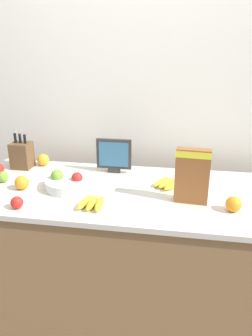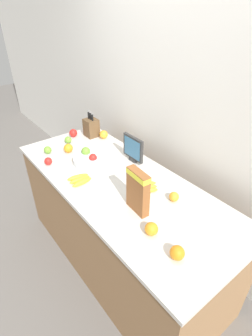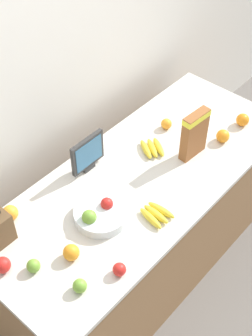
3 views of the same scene
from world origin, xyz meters
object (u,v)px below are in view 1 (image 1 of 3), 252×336
object	(u,v)px
cereal_box	(192,174)
orange_front_right	(43,160)
orange_front_left	(233,204)
orange_front_center	(22,183)
orange_mid_left	(204,179)
banana_bunch_right	(167,183)
knife_block	(22,155)
apple_front	(3,177)
apple_near_bananas	(17,203)
fruit_bowl	(69,183)
small_monitor	(114,155)
banana_bunch_left	(92,203)

from	to	relation	value
cereal_box	orange_front_right	world-z (taller)	cereal_box
cereal_box	orange_front_left	distance (m)	0.26
orange_front_center	orange_mid_left	size ratio (longest dim) A/B	1.20
banana_bunch_right	orange_front_right	distance (m)	0.93
orange_mid_left	orange_front_left	distance (m)	0.36
knife_block	apple_front	size ratio (longest dim) A/B	4.08
orange_front_center	cereal_box	bearing A→B (deg)	-0.48
apple_near_bananas	orange_front_right	size ratio (longest dim) A/B	0.78
fruit_bowl	banana_bunch_right	bearing A→B (deg)	11.99
knife_block	small_monitor	distance (m)	0.66
fruit_bowl	knife_block	bearing A→B (deg)	146.54
cereal_box	banana_bunch_right	bearing A→B (deg)	129.13
apple_front	apple_near_bananas	xyz separation A→B (m)	(0.26, -0.32, -0.00)
small_monitor	orange_mid_left	bearing A→B (deg)	-10.76
cereal_box	orange_front_left	size ratio (longest dim) A/B	3.70
small_monitor	orange_front_center	world-z (taller)	small_monitor
fruit_bowl	apple_front	distance (m)	0.44
knife_block	apple_near_bananas	bearing A→B (deg)	-66.65
orange_front_left	apple_front	bearing A→B (deg)	173.09
banana_bunch_left	orange_front_center	distance (m)	0.50
orange_mid_left	apple_near_bananas	bearing A→B (deg)	-153.68
knife_block	orange_mid_left	world-z (taller)	knife_block
fruit_bowl	orange_front_left	bearing A→B (deg)	-8.85
apple_near_bananas	orange_front_left	world-z (taller)	orange_front_left
cereal_box	banana_bunch_right	xyz separation A→B (m)	(-0.14, 0.20, -0.15)
apple_near_bananas	orange_front_left	xyz separation A→B (m)	(1.12, 0.15, 0.01)
banana_bunch_right	orange_front_center	size ratio (longest dim) A/B	2.52
cereal_box	apple_near_bananas	world-z (taller)	cereal_box
small_monitor	banana_bunch_left	bearing A→B (deg)	-91.72
banana_bunch_left	banana_bunch_right	world-z (taller)	same
fruit_bowl	cereal_box	bearing A→B (deg)	-5.69
orange_front_center	orange_mid_left	world-z (taller)	orange_front_center
apple_front	orange_front_left	distance (m)	1.39
apple_front	orange_front_left	xyz separation A→B (m)	(1.38, -0.17, 0.01)
fruit_bowl	orange_front_center	distance (m)	0.28
fruit_bowl	orange_front_right	size ratio (longest dim) A/B	3.39
apple_near_bananas	orange_mid_left	bearing A→B (deg)	26.32
banana_bunch_right	apple_front	bearing A→B (deg)	-174.26
orange_mid_left	orange_front_left	size ratio (longest dim) A/B	0.84
orange_front_right	knife_block	bearing A→B (deg)	-152.99
knife_block	orange_front_center	distance (m)	0.39
small_monitor	apple_front	distance (m)	0.72
fruit_bowl	orange_mid_left	distance (m)	0.83
cereal_box	orange_front_right	bearing A→B (deg)	161.89
small_monitor	orange_mid_left	distance (m)	0.61
banana_bunch_right	apple_front	size ratio (longest dim) A/B	3.10
banana_bunch_left	banana_bunch_right	size ratio (longest dim) A/B	0.85
cereal_box	apple_front	bearing A→B (deg)	179.68
apple_near_bananas	orange_front_left	size ratio (longest dim) A/B	0.80
knife_block	cereal_box	distance (m)	1.22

